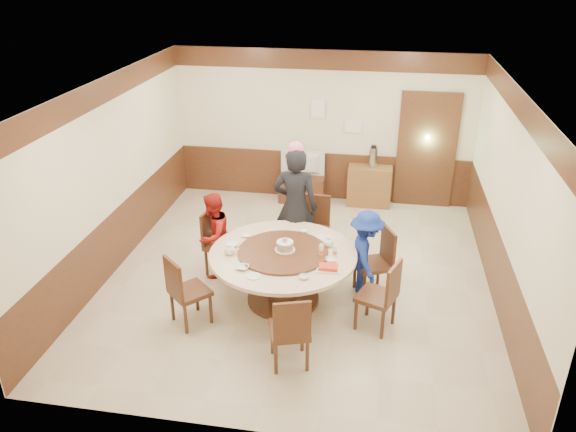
% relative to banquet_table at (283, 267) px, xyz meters
% --- Properties ---
extents(room, '(6.00, 6.04, 2.84)m').
position_rel_banquet_table_xyz_m(room, '(0.12, 0.67, 0.55)').
color(room, beige).
rests_on(room, ground).
extents(banquet_table, '(1.96, 1.96, 0.78)m').
position_rel_banquet_table_xyz_m(banquet_table, '(0.00, 0.00, 0.00)').
color(banquet_table, '#492716').
rests_on(banquet_table, ground).
extents(chair_0, '(0.59, 0.58, 0.97)m').
position_rel_banquet_table_xyz_m(chair_0, '(1.20, 0.41, -0.23)').
color(chair_0, '#492716').
rests_on(chair_0, ground).
extents(chair_1, '(0.46, 0.47, 0.97)m').
position_rel_banquet_table_xyz_m(chair_1, '(0.26, 1.30, -0.23)').
color(chair_1, '#492716').
rests_on(chair_1, ground).
extents(chair_2, '(0.53, 0.52, 0.97)m').
position_rel_banquet_table_xyz_m(chair_2, '(-1.04, 0.60, -0.23)').
color(chair_2, '#492716').
rests_on(chair_2, ground).
extents(chair_3, '(0.62, 0.62, 0.97)m').
position_rel_banquet_table_xyz_m(chair_3, '(-1.10, -0.69, -0.23)').
color(chair_3, '#492716').
rests_on(chair_3, ground).
extents(chair_4, '(0.55, 0.56, 0.97)m').
position_rel_banquet_table_xyz_m(chair_4, '(0.30, -1.26, -0.23)').
color(chair_4, '#492716').
rests_on(chair_4, ground).
extents(chair_5, '(0.58, 0.57, 0.97)m').
position_rel_banquet_table_xyz_m(chair_5, '(1.27, -0.40, -0.23)').
color(chair_5, '#492716').
rests_on(chair_5, ground).
extents(person_standing, '(0.70, 0.48, 1.85)m').
position_rel_banquet_table_xyz_m(person_standing, '(-0.01, 1.09, 0.39)').
color(person_standing, black).
rests_on(person_standing, ground).
extents(person_red, '(0.62, 0.72, 1.29)m').
position_rel_banquet_table_xyz_m(person_red, '(-1.11, 0.52, 0.11)').
color(person_red, '#A01915').
rests_on(person_red, ground).
extents(person_blue, '(0.62, 0.89, 1.26)m').
position_rel_banquet_table_xyz_m(person_blue, '(1.08, 0.34, 0.10)').
color(person_blue, navy).
rests_on(person_blue, ground).
extents(birthday_cake, '(0.27, 0.27, 0.19)m').
position_rel_banquet_table_xyz_m(birthday_cake, '(0.02, 0.02, 0.31)').
color(birthday_cake, white).
rests_on(birthday_cake, banquet_table).
extents(teapot_left, '(0.17, 0.15, 0.13)m').
position_rel_banquet_table_xyz_m(teapot_left, '(-0.68, -0.16, 0.28)').
color(teapot_left, white).
rests_on(teapot_left, banquet_table).
extents(teapot_right, '(0.17, 0.15, 0.13)m').
position_rel_banquet_table_xyz_m(teapot_right, '(0.57, 0.28, 0.28)').
color(teapot_right, white).
rests_on(teapot_right, banquet_table).
extents(bowl_0, '(0.14, 0.14, 0.03)m').
position_rel_banquet_table_xyz_m(bowl_0, '(-0.58, 0.37, 0.23)').
color(bowl_0, white).
rests_on(bowl_0, banquet_table).
extents(bowl_1, '(0.13, 0.13, 0.04)m').
position_rel_banquet_table_xyz_m(bowl_1, '(0.36, -0.59, 0.24)').
color(bowl_1, white).
rests_on(bowl_1, banquet_table).
extents(bowl_2, '(0.16, 0.16, 0.04)m').
position_rel_banquet_table_xyz_m(bowl_2, '(-0.43, -0.49, 0.24)').
color(bowl_2, white).
rests_on(bowl_2, banquet_table).
extents(bowl_3, '(0.15, 0.15, 0.05)m').
position_rel_banquet_table_xyz_m(bowl_3, '(0.64, -0.12, 0.24)').
color(bowl_3, white).
rests_on(bowl_3, banquet_table).
extents(bowl_4, '(0.15, 0.15, 0.04)m').
position_rel_banquet_table_xyz_m(bowl_4, '(-0.70, 0.08, 0.24)').
color(bowl_4, white).
rests_on(bowl_4, banquet_table).
extents(bowl_5, '(0.13, 0.13, 0.04)m').
position_rel_banquet_table_xyz_m(bowl_5, '(0.19, 0.64, 0.24)').
color(bowl_5, white).
rests_on(bowl_5, banquet_table).
extents(saucer_near, '(0.18, 0.18, 0.01)m').
position_rel_banquet_table_xyz_m(saucer_near, '(-0.25, -0.65, 0.22)').
color(saucer_near, white).
rests_on(saucer_near, banquet_table).
extents(saucer_far, '(0.18, 0.18, 0.01)m').
position_rel_banquet_table_xyz_m(saucer_far, '(0.45, 0.50, 0.22)').
color(saucer_far, white).
rests_on(saucer_far, banquet_table).
extents(shrimp_platter, '(0.30, 0.20, 0.06)m').
position_rel_banquet_table_xyz_m(shrimp_platter, '(0.64, -0.34, 0.24)').
color(shrimp_platter, white).
rests_on(shrimp_platter, banquet_table).
extents(bottle_0, '(0.06, 0.06, 0.16)m').
position_rel_banquet_table_xyz_m(bottle_0, '(0.51, -0.01, 0.30)').
color(bottle_0, white).
rests_on(bottle_0, banquet_table).
extents(bottle_1, '(0.06, 0.06, 0.16)m').
position_rel_banquet_table_xyz_m(bottle_1, '(0.69, 0.01, 0.30)').
color(bottle_1, white).
rests_on(bottle_1, banquet_table).
extents(tv_stand, '(0.85, 0.45, 0.50)m').
position_rel_banquet_table_xyz_m(tv_stand, '(-0.24, 3.41, -0.28)').
color(tv_stand, '#492716').
rests_on(tv_stand, ground).
extents(television, '(0.83, 0.14, 0.47)m').
position_rel_banquet_table_xyz_m(television, '(-0.24, 3.41, 0.20)').
color(television, gray).
rests_on(television, tv_stand).
extents(side_cabinet, '(0.80, 0.40, 0.75)m').
position_rel_banquet_table_xyz_m(side_cabinet, '(1.03, 3.44, -0.16)').
color(side_cabinet, brown).
rests_on(side_cabinet, ground).
extents(thermos, '(0.15, 0.15, 0.38)m').
position_rel_banquet_table_xyz_m(thermos, '(1.06, 3.44, 0.41)').
color(thermos, silver).
rests_on(thermos, side_cabinet).
extents(notice_left, '(0.25, 0.00, 0.35)m').
position_rel_banquet_table_xyz_m(notice_left, '(0.01, 3.62, 1.22)').
color(notice_left, white).
rests_on(notice_left, room).
extents(notice_right, '(0.30, 0.00, 0.22)m').
position_rel_banquet_table_xyz_m(notice_right, '(0.66, 3.62, 0.92)').
color(notice_right, white).
rests_on(notice_right, room).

